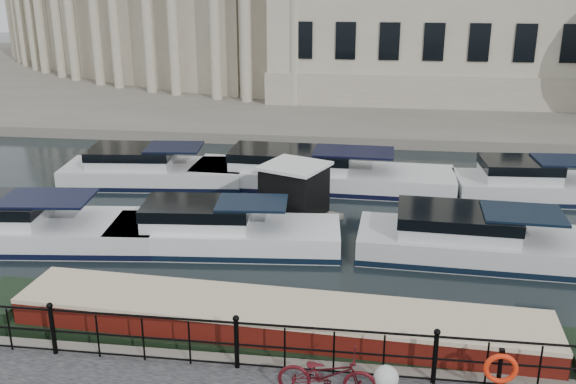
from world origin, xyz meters
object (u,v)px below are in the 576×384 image
Objects in this scene: narrowboat at (278,337)px; bicycle at (327,374)px; harbour_hut at (294,196)px; life_ring_post at (501,369)px; mooring_bollard at (386,384)px.

bicycle is at bearing -57.84° from narrowboat.
life_ring_post is at bearing -40.55° from harbour_hut.
life_ring_post is 5.02m from narrowboat.
life_ring_post is (2.15, 0.30, 0.32)m from mooring_bollard.
narrowboat is (-4.55, 1.93, -0.85)m from life_ring_post.
narrowboat is 8.31m from harbour_hut.
harbour_hut is at bearing 117.04° from life_ring_post.
bicycle is 2.72m from narrowboat.
bicycle is at bearing -173.58° from life_ring_post.
bicycle is 0.12× the size of narrowboat.
life_ring_post is at bearing -19.97° from narrowboat.
mooring_bollard is at bearing -85.75° from bicycle.
narrowboat is at bearing 157.00° from life_ring_post.
mooring_bollard is 10.94m from harbour_hut.
bicycle is at bearing -176.61° from mooring_bollard.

